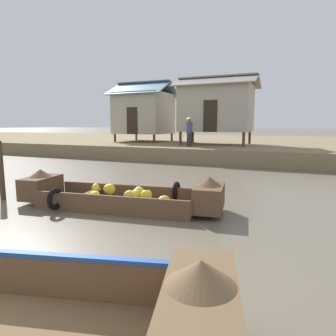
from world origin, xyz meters
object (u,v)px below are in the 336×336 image
(banana_boat, at_px, (119,196))
(vendor_person, at_px, (189,130))
(mooring_post, at_px, (1,170))
(stilt_house_mid_left, at_px, (216,108))
(stilt_house_left, at_px, (144,113))

(banana_boat, relative_size, vendor_person, 3.08)
(banana_boat, xyz_separation_m, mooring_post, (-3.37, -0.52, 0.50))
(stilt_house_mid_left, height_order, mooring_post, stilt_house_mid_left)
(stilt_house_left, xyz_separation_m, vendor_person, (4.70, -3.58, -1.15))
(banana_boat, relative_size, mooring_post, 3.21)
(mooring_post, bearing_deg, vendor_person, 80.26)
(stilt_house_mid_left, bearing_deg, banana_boat, -87.01)
(stilt_house_left, bearing_deg, stilt_house_mid_left, -13.14)
(banana_boat, height_order, vendor_person, vendor_person)
(banana_boat, bearing_deg, mooring_post, -171.25)
(stilt_house_mid_left, distance_m, mooring_post, 13.14)
(banana_boat, distance_m, vendor_person, 10.10)
(stilt_house_mid_left, distance_m, vendor_person, 2.79)
(stilt_house_left, relative_size, mooring_post, 2.68)
(stilt_house_left, distance_m, mooring_post, 14.42)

